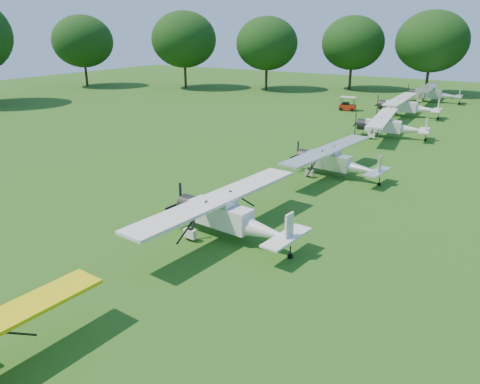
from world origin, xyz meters
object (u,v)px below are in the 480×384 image
object	(u,v)px
aircraft_3	(229,214)
golf_cart	(347,106)
aircraft_4	(335,160)
aircraft_7	(432,93)
aircraft_5	(389,125)
aircraft_6	(406,105)

from	to	relation	value
aircraft_3	golf_cart	distance (m)	41.73
aircraft_4	golf_cart	world-z (taller)	aircraft_4
aircraft_7	golf_cart	xyz separation A→B (m)	(-7.97, -13.16, -0.79)
aircraft_4	aircraft_5	distance (m)	14.85
aircraft_3	aircraft_5	distance (m)	27.86
aircraft_3	aircraft_6	distance (m)	40.45
aircraft_5	golf_cart	xyz separation A→B (m)	(-8.89, 13.02, -0.72)
aircraft_4	aircraft_7	size ratio (longest dim) A/B	0.93
aircraft_4	aircraft_6	xyz separation A→B (m)	(-1.53, 27.44, 0.11)
aircraft_3	aircraft_7	size ratio (longest dim) A/B	1.01
aircraft_3	aircraft_7	xyz separation A→B (m)	(-0.36, 54.04, -0.01)
aircraft_6	golf_cart	bearing A→B (deg)	174.92
aircraft_6	golf_cart	distance (m)	7.60
aircraft_6	golf_cart	world-z (taller)	aircraft_6
aircraft_7	aircraft_6	bearing A→B (deg)	-94.86
aircraft_7	golf_cart	world-z (taller)	aircraft_7
aircraft_6	aircraft_7	size ratio (longest dim) A/B	1.01
aircraft_5	aircraft_7	world-z (taller)	aircraft_7
aircraft_7	aircraft_4	bearing A→B (deg)	-91.53
aircraft_4	aircraft_6	bearing A→B (deg)	99.45
aircraft_3	aircraft_6	bearing A→B (deg)	96.59
aircraft_5	aircraft_7	distance (m)	26.20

